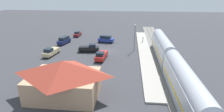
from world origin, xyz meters
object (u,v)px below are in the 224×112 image
object	(u,v)px
pedestrian_on_platform	(143,39)
light_pole_near_platform	(135,34)
pickup_tan	(51,52)
suv_blue	(106,39)
suv_navy	(64,40)
pickup_red	(101,55)
passenger_train	(184,84)
station_building	(64,78)
pickup_black	(89,48)
sedan_maroon	(77,34)

from	to	relation	value
pedestrian_on_platform	light_pole_near_platform	xyz separation A→B (m)	(2.86, 8.02, 3.37)
pickup_tan	suv_blue	xyz separation A→B (m)	(-12.32, -13.43, 0.12)
suv_blue	suv_navy	bearing A→B (deg)	12.64
pickup_red	suv_navy	size ratio (longest dim) A/B	1.07
pedestrian_on_platform	pickup_red	distance (m)	18.82
pedestrian_on_platform	pickup_tan	bearing A→B (deg)	30.13
passenger_train	station_building	xyz separation A→B (m)	(18.00, 0.40, 0.22)
passenger_train	pedestrian_on_platform	world-z (taller)	passenger_train
station_building	suv_navy	distance (m)	29.90
pickup_black	suv_navy	size ratio (longest dim) A/B	1.08
passenger_train	station_building	bearing A→B (deg)	1.26
pickup_red	passenger_train	bearing A→B (deg)	133.50
station_building	suv_blue	xyz separation A→B (m)	(-2.34, -30.83, -1.93)
pedestrian_on_platform	suv_navy	xyz separation A→B (m)	(24.42, 3.37, -0.13)
pedestrian_on_platform	suv_blue	bearing A→B (deg)	2.55
passenger_train	light_pole_near_platform	distance (m)	23.99
pedestrian_on_platform	light_pole_near_platform	world-z (taller)	light_pole_near_platform
station_building	pedestrian_on_platform	bearing A→B (deg)	-114.15
passenger_train	pedestrian_on_platform	xyz separation A→B (m)	(3.94, -30.95, -1.58)
pickup_red	light_pole_near_platform	world-z (taller)	light_pole_near_platform
passenger_train	pickup_red	xyz separation A→B (m)	(14.77, -15.57, -1.83)
suv_navy	pickup_black	bearing A→B (deg)	144.72
passenger_train	pedestrian_on_platform	size ratio (longest dim) A/B	32.76
station_building	passenger_train	bearing A→B (deg)	-178.74
pedestrian_on_platform	pickup_tan	xyz separation A→B (m)	(24.03, 13.95, -0.25)
station_building	pickup_black	bearing A→B (deg)	-87.53
suv_blue	pickup_black	bearing A→B (deg)	71.13
passenger_train	pickup_red	world-z (taller)	passenger_train
passenger_train	pickup_black	xyz separation A→B (m)	(18.92, -20.90, -1.83)
passenger_train	suv_blue	world-z (taller)	passenger_train
pickup_red	light_pole_near_platform	xyz separation A→B (m)	(-7.97, -7.37, 3.63)
sedan_maroon	suv_navy	bearing A→B (deg)	82.03
station_building	sedan_maroon	world-z (taller)	station_building
sedan_maroon	pedestrian_on_platform	bearing A→B (deg)	164.27
suv_navy	pedestrian_on_platform	bearing A→B (deg)	-172.14
station_building	light_pole_near_platform	world-z (taller)	light_pole_near_platform
pedestrian_on_platform	sedan_maroon	world-z (taller)	pedestrian_on_platform
pickup_red	sedan_maroon	bearing A→B (deg)	-60.83
sedan_maroon	light_pole_near_platform	xyz separation A→B (m)	(-20.19, 14.51, 3.77)
pickup_black	suv_navy	world-z (taller)	suv_navy
passenger_train	station_building	size ratio (longest dim) A/B	5.02
passenger_train	pedestrian_on_platform	bearing A→B (deg)	-82.74
passenger_train	suv_blue	distance (m)	34.27
pickup_black	passenger_train	bearing A→B (deg)	132.15
suv_navy	light_pole_near_platform	bearing A→B (deg)	167.85
pickup_black	pickup_tan	bearing A→B (deg)	23.24
passenger_train	pickup_tan	world-z (taller)	passenger_train
pickup_tan	suv_blue	bearing A→B (deg)	-132.53
pickup_black	suv_navy	distance (m)	11.58
pedestrian_on_platform	suv_blue	distance (m)	11.72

